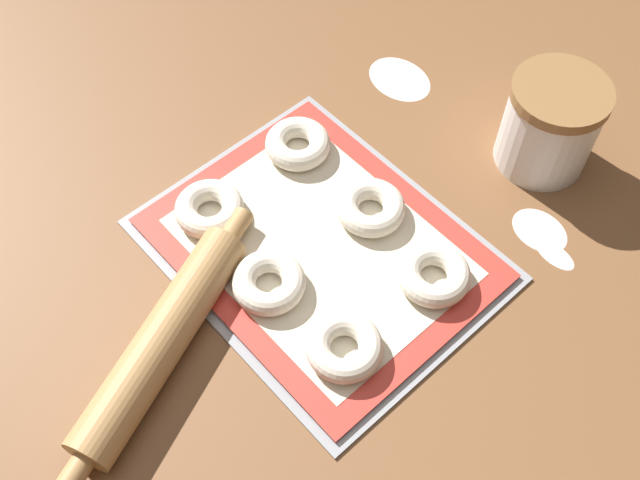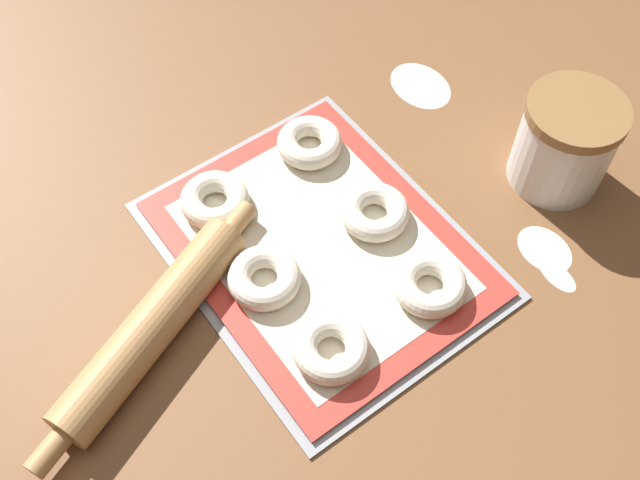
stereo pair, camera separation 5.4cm
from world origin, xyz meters
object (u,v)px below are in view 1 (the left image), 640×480
Objects in this scene: bagel_front_center at (269,282)px; bagel_back_left at (298,144)px; bagel_back_center at (371,208)px; flour_canister at (550,124)px; bagel_front_left at (209,209)px; bagel_back_right at (434,275)px; baking_tray at (320,249)px; rolling_pin at (162,341)px; bagel_front_right at (344,347)px.

bagel_back_left is at bearing 129.74° from bagel_front_center.
bagel_back_center is 0.28m from flour_canister.
bagel_back_right is at bearing 28.53° from bagel_front_left.
bagel_back_right is at bearing -3.05° from bagel_back_left.
bagel_back_center is 0.68× the size of flour_canister.
baking_tray is at bearing -94.77° from bagel_back_center.
baking_tray is 3.16× the size of flour_canister.
bagel_back_left is (-0.01, 0.16, 0.00)m from bagel_front_left.
bagel_front_center is 0.23m from bagel_back_left.
baking_tray is at bearing 92.65° from bagel_front_center.
flour_canister is at bearing 79.29° from rolling_pin.
flour_canister is 0.35× the size of rolling_pin.
bagel_back_right is at bearing -80.86° from flour_canister.
bagel_back_right is at bearing 50.90° from bagel_front_center.
bagel_back_right is at bearing -6.13° from bagel_back_center.
bagel_back_center is (0.15, -0.00, 0.00)m from bagel_back_left.
bagel_back_center is at bearing 85.23° from baking_tray.
baking_tray is 0.36m from flour_canister.
baking_tray is 0.09m from bagel_back_center.
flour_canister reaches higher than bagel_back_center.
rolling_pin reaches higher than baking_tray.
baking_tray is 1.12× the size of rolling_pin.
flour_canister reaches higher than bagel_front_center.
bagel_front_left is (-0.14, -0.08, 0.02)m from baking_tray.
bagel_back_center is at bearing 85.58° from rolling_pin.
bagel_front_center is 1.00× the size of bagel_back_center.
bagel_front_center is at bearing -5.64° from bagel_front_left.
flour_canister is (0.09, 0.26, 0.04)m from bagel_back_center.
bagel_back_right is 0.35m from rolling_pin.
baking_tray is 4.67× the size of bagel_back_left.
bagel_front_left is 1.00× the size of bagel_back_left.
rolling_pin reaches higher than bagel_front_center.
bagel_front_left is 0.20m from rolling_pin.
bagel_front_center is 1.00× the size of bagel_front_right.
bagel_front_right is at bearing -84.55° from flour_canister.
flour_canister reaches higher than bagel_back_right.
bagel_back_left is (-0.14, 0.09, 0.02)m from baking_tray.
bagel_front_left is 1.00× the size of bagel_back_right.
bagel_front_right and bagel_back_right have the same top height.
bagel_back_left is 1.00× the size of bagel_back_right.
bagel_front_left is 0.68× the size of flour_canister.
bagel_back_right is 0.28m from flour_canister.
flour_canister is (0.24, 0.26, 0.04)m from bagel_back_left.
bagel_back_center is at bearing -108.25° from flour_canister.
rolling_pin is at bearing -133.62° from bagel_front_right.
bagel_back_left and bagel_back_center have the same top height.
bagel_back_center is (0.01, 0.09, 0.02)m from baking_tray.
bagel_front_center is 1.00× the size of bagel_back_left.
bagel_front_right is 0.43m from flour_canister.
flour_canister is at bearing 61.41° from bagel_front_left.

